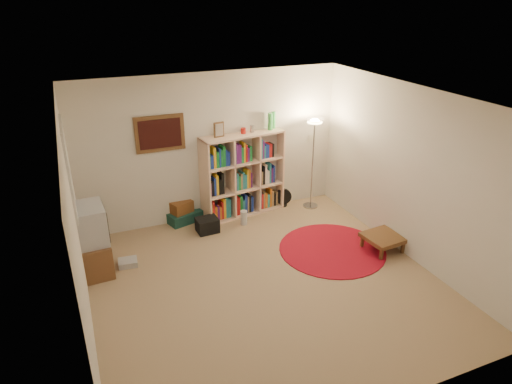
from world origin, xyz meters
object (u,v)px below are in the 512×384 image
tv_stand (90,241)px  side_table (383,238)px  bookshelf (241,176)px  floor_fan (283,197)px  floor_lamp (314,135)px  suitcase (184,216)px

tv_stand → side_table: (4.12, -1.10, -0.28)m
bookshelf → floor_fan: 0.96m
tv_stand → side_table: tv_stand is taller
floor_fan → tv_stand: (-3.40, -0.89, 0.31)m
bookshelf → floor_fan: (0.80, -0.04, -0.54)m
tv_stand → floor_fan: bearing=11.5°
floor_fan → tv_stand: 3.53m
bookshelf → floor_lamp: size_ratio=1.06×
bookshelf → suitcase: size_ratio=2.74×
bookshelf → tv_stand: bearing=-168.1°
side_table → tv_stand: bearing=165.0°
floor_lamp → suitcase: floor_lamp is taller
tv_stand → floor_lamp: bearing=6.8°
side_table → floor_fan: bearing=109.9°
bookshelf → tv_stand: 2.77m
floor_fan → side_table: bearing=-54.3°
floor_lamp → floor_fan: (-0.46, 0.21, -1.20)m
floor_lamp → floor_fan: bearing=155.2°
floor_fan → tv_stand: tv_stand is taller
tv_stand → suitcase: 1.90m
bookshelf → floor_lamp: 1.44m
floor_fan → side_table: 2.12m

